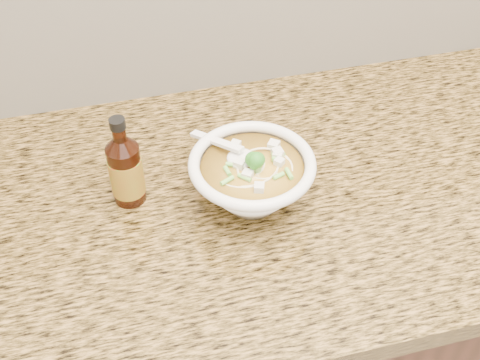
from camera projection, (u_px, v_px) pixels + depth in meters
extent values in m
cube|color=black|center=(322.00, 317.00, 1.40)|extent=(4.00, 0.65, 0.86)
cube|color=olive|center=(345.00, 179.00, 1.08)|extent=(4.00, 0.68, 0.04)
cylinder|color=white|center=(251.00, 199.00, 1.01)|extent=(0.08, 0.08, 0.01)
torus|color=white|center=(252.00, 164.00, 0.96)|extent=(0.21, 0.21, 0.02)
torus|color=beige|center=(256.00, 170.00, 0.96)|extent=(0.08, 0.08, 0.00)
torus|color=beige|center=(260.00, 161.00, 0.98)|extent=(0.07, 0.07, 0.00)
torus|color=beige|center=(253.00, 160.00, 0.98)|extent=(0.11, 0.11, 0.00)
torus|color=beige|center=(251.00, 163.00, 0.98)|extent=(0.12, 0.12, 0.00)
torus|color=beige|center=(247.00, 178.00, 0.95)|extent=(0.07, 0.07, 0.00)
torus|color=beige|center=(250.00, 163.00, 0.98)|extent=(0.14, 0.14, 0.00)
torus|color=beige|center=(247.00, 167.00, 0.98)|extent=(0.08, 0.08, 0.00)
cube|color=silver|center=(253.00, 188.00, 0.92)|extent=(0.02, 0.02, 0.02)
cube|color=silver|center=(234.00, 173.00, 0.94)|extent=(0.02, 0.02, 0.02)
cube|color=silver|center=(253.00, 174.00, 0.94)|extent=(0.02, 0.02, 0.02)
cube|color=silver|center=(240.00, 182.00, 0.93)|extent=(0.02, 0.02, 0.02)
cube|color=silver|center=(237.00, 164.00, 0.96)|extent=(0.02, 0.02, 0.02)
cube|color=silver|center=(258.00, 189.00, 0.92)|extent=(0.02, 0.02, 0.02)
cube|color=silver|center=(254.00, 152.00, 0.98)|extent=(0.02, 0.02, 0.02)
cube|color=silver|center=(241.00, 151.00, 0.98)|extent=(0.02, 0.02, 0.02)
ellipsoid|color=#196014|center=(257.00, 162.00, 0.94)|extent=(0.04, 0.04, 0.03)
cylinder|color=#7CD351|center=(236.00, 160.00, 0.97)|extent=(0.02, 0.02, 0.01)
cylinder|color=#7CD351|center=(255.00, 149.00, 0.99)|extent=(0.02, 0.01, 0.01)
cylinder|color=#7CD351|center=(261.00, 140.00, 1.00)|extent=(0.02, 0.01, 0.01)
cylinder|color=#7CD351|center=(249.00, 193.00, 0.91)|extent=(0.02, 0.01, 0.01)
cylinder|color=#7CD351|center=(255.00, 153.00, 0.98)|extent=(0.02, 0.02, 0.01)
cylinder|color=#7CD351|center=(257.00, 187.00, 0.92)|extent=(0.02, 0.02, 0.01)
cylinder|color=#7CD351|center=(276.00, 158.00, 0.97)|extent=(0.01, 0.02, 0.01)
cylinder|color=#7CD351|center=(249.00, 190.00, 0.92)|extent=(0.02, 0.02, 0.01)
ellipsoid|color=white|center=(241.00, 158.00, 0.97)|extent=(0.05, 0.05, 0.02)
cube|color=white|center=(217.00, 141.00, 0.99)|extent=(0.07, 0.10, 0.03)
cylinder|color=#361307|center=(126.00, 174.00, 0.98)|extent=(0.06, 0.06, 0.11)
cylinder|color=#361307|center=(119.00, 134.00, 0.92)|extent=(0.02, 0.02, 0.02)
cylinder|color=black|center=(117.00, 124.00, 0.91)|extent=(0.03, 0.03, 0.02)
cylinder|color=red|center=(127.00, 175.00, 0.98)|extent=(0.06, 0.06, 0.07)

